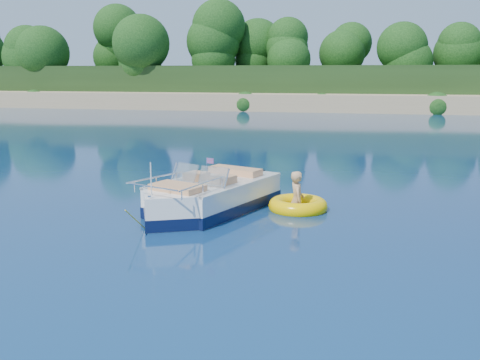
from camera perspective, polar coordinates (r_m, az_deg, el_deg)
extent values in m
plane|color=#091642|center=(12.74, -1.39, -4.17)|extent=(160.00, 160.00, 0.00)
cube|color=tan|center=(50.08, 9.11, 7.99)|extent=(170.00, 8.00, 2.00)
cube|color=black|center=(77.00, 10.36, 9.49)|extent=(170.00, 56.00, 6.00)
cylinder|color=black|center=(56.43, -9.55, 10.99)|extent=(0.44, 0.44, 3.20)
sphere|color=black|center=(56.50, -9.65, 14.08)|extent=(5.28, 5.28, 5.28)
cylinder|color=black|center=(53.99, 9.47, 11.19)|extent=(0.44, 0.44, 3.60)
sphere|color=black|center=(54.09, 9.59, 14.82)|extent=(5.94, 5.94, 5.94)
cube|color=white|center=(13.59, -2.66, -1.96)|extent=(2.95, 3.88, 0.96)
cube|color=white|center=(12.35, -7.14, -3.42)|extent=(1.71, 1.71, 0.96)
cube|color=#0A1232|center=(13.63, -2.66, -2.50)|extent=(2.99, 3.93, 0.27)
cube|color=#0A1232|center=(12.38, -7.13, -4.01)|extent=(1.74, 1.74, 0.27)
cube|color=tan|center=(13.75, -2.00, -0.64)|extent=(2.23, 2.78, 0.09)
cube|color=white|center=(13.50, -2.68, -0.09)|extent=(2.98, 3.90, 0.05)
cube|color=black|center=(15.12, 1.56, -0.41)|extent=(0.58, 0.48, 0.82)
cube|color=#8C9EA5|center=(13.19, -5.78, 0.77)|extent=(0.74, 0.56, 0.44)
cube|color=#8C9EA5|center=(12.70, -2.89, 0.40)|extent=(0.75, 0.40, 0.44)
cube|color=tan|center=(13.56, -4.66, 0.06)|extent=(0.65, 0.65, 0.37)
cube|color=tan|center=(13.07, -1.81, -0.34)|extent=(0.65, 0.65, 0.37)
cube|color=tan|center=(14.23, -0.52, 0.64)|extent=(1.51, 0.98, 0.35)
cube|color=tan|center=(12.37, -6.67, -1.18)|extent=(1.37, 1.07, 0.31)
cylinder|color=white|center=(11.65, -9.47, 0.00)|extent=(0.03, 0.03, 0.78)
cube|color=red|center=(12.68, -3.21, 2.06)|extent=(0.19, 0.08, 0.13)
cube|color=silver|center=(11.69, -9.56, -1.78)|extent=(0.11, 0.08, 0.05)
cylinder|color=yellow|center=(11.68, -11.05, -4.21)|extent=(0.04, 0.99, 0.70)
torus|color=#FFC600|center=(13.63, 6.20, -2.76)|extent=(1.67, 1.67, 0.40)
torus|color=red|center=(13.63, 6.20, -2.68)|extent=(1.37, 1.37, 0.13)
imported|color=tan|center=(13.66, 6.03, -3.15)|extent=(0.60, 0.91, 1.65)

